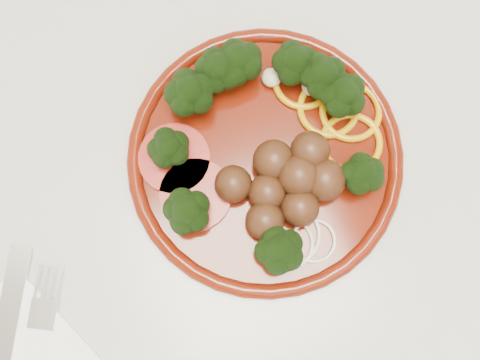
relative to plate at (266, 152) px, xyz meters
name	(u,v)px	position (x,y,z in m)	size (l,w,h in m)	color
counter	(330,193)	(0.13, -0.02, -0.47)	(2.40, 0.60, 0.90)	beige
plate	(266,152)	(0.00, 0.00, 0.00)	(0.26, 0.26, 0.06)	#501005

